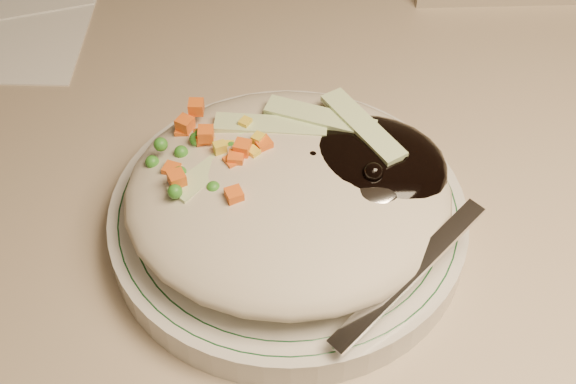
{
  "coord_description": "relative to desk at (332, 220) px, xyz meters",
  "views": [
    {
      "loc": [
        -0.05,
        0.89,
        1.13
      ],
      "look_at": [
        -0.04,
        1.2,
        0.78
      ],
      "focal_mm": 50.0,
      "sensor_mm": 36.0,
      "label": 1
    }
  ],
  "objects": [
    {
      "name": "desk",
      "position": [
        0.0,
        0.0,
        0.0
      ],
      "size": [
        1.4,
        0.7,
        0.74
      ],
      "color": "tan",
      "rests_on": "ground"
    },
    {
      "name": "plate",
      "position": [
        -0.04,
        -0.18,
        0.21
      ],
      "size": [
        0.22,
        0.22,
        0.02
      ],
      "primitive_type": "cylinder",
      "color": "beige",
      "rests_on": "desk"
    },
    {
      "name": "plate_rim",
      "position": [
        -0.04,
        -0.18,
        0.22
      ],
      "size": [
        0.21,
        0.21,
        0.0
      ],
      "color": "#144723",
      "rests_on": "plate"
    },
    {
      "name": "meal",
      "position": [
        -0.04,
        -0.18,
        0.24
      ],
      "size": [
        0.21,
        0.19,
        0.05
      ],
      "color": "#B4A992",
      "rests_on": "plate"
    }
  ]
}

